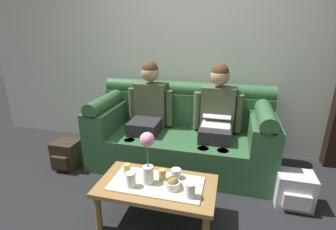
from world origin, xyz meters
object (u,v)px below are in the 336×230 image
Objects in this scene: cup_far_center at (176,173)px; backpack_right at (294,190)px; person_right at (217,115)px; couch at (181,135)px; person_left at (149,109)px; cup_near_left at (131,180)px; cup_far_right at (190,190)px; cup_far_left at (162,174)px; cup_near_right at (127,169)px; coffee_table at (157,188)px; backpack_left at (66,155)px; snack_bowl at (172,184)px; flower_vase at (148,155)px.

backpack_right is at bearing 20.53° from cup_far_center.
cup_far_center is at bearing -106.43° from person_right.
person_right is 14.59× the size of cup_far_center.
person_right is 3.73× the size of backpack_right.
couch is 0.50m from person_left.
cup_near_left reaches higher than cup_far_right.
cup_far_right is at bearing -32.33° from cup_far_left.
cup_far_left is at bearing 147.67° from cup_far_right.
cup_near_right reaches higher than cup_far_center.
cup_far_left is (0.44, -0.96, -0.24)m from person_left.
cup_near_right is at bearing -107.00° from couch.
cup_near_right is 0.62m from cup_far_right.
coffee_table reaches higher than backpack_right.
cup_near_left is at bearing -144.61° from cup_far_left.
person_right is 1.25× the size of coffee_table.
backpack_left reaches higher than backpack_right.
cup_near_left reaches higher than coffee_table.
cup_near_right is 0.32m from cup_far_left.
snack_bowl is 1.58m from backpack_left.
cup_near_left is at bearing -170.40° from snack_bowl.
coffee_table is at bearing 160.27° from cup_far_right.
cup_near_left reaches higher than cup_far_center.
flower_vase is 4.82× the size of cup_far_left.
person_right reaches higher than flower_vase.
snack_bowl is at bearing -103.85° from person_right.
person_left is at bearing 161.99° from backpack_right.
person_right is at bearing -0.38° from couch.
snack_bowl reaches higher than coffee_table.
person_left reaches higher than cup_near_left.
flower_vase reaches higher than snack_bowl.
coffee_table is at bearing -111.63° from person_right.
coffee_table is 0.21m from cup_far_center.
cup_far_center is (0.54, -0.91, -0.24)m from person_left.
cup_far_center is 0.26× the size of backpack_right.
person_left reaches higher than cup_far_center.
cup_near_left is 1.47× the size of cup_far_center.
person_left is at bearing 120.97° from cup_far_center.
snack_bowl reaches higher than cup_far_left.
cup_near_right is at bearing -83.12° from person_left.
cup_near_right is 1.09× the size of cup_far_center.
backpack_left is (-1.70, -0.45, -0.50)m from person_right.
cup_near_right is at bearing 121.90° from cup_near_left.
cup_near_left is (-0.12, -0.08, -0.20)m from flower_vase.
person_left reaches higher than cup_near_right.
backpack_left is (-0.89, -0.45, -0.50)m from person_left.
cup_near_left is 0.27m from cup_far_left.
couch is 1.31m from backpack_right.
flower_vase reaches higher than cup_far_right.
backpack_right is at bearing 23.23° from coffee_table.
cup_far_center is at bearing -17.60° from backpack_left.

